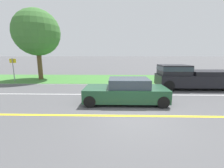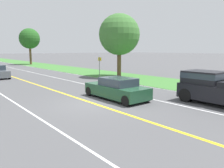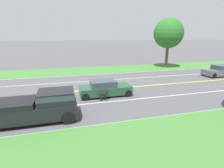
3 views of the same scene
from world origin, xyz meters
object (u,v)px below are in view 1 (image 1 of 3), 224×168
at_px(ego_car, 126,91).
at_px(pickup_truck, 191,77).
at_px(roadside_tree_right_near, 37,33).
at_px(street_sign, 13,67).
at_px(dog, 130,88).

relative_size(ego_car, pickup_truck, 0.79).
bearing_deg(roadside_tree_right_near, street_sign, 125.48).
bearing_deg(roadside_tree_right_near, dog, -126.10).
height_order(dog, roadside_tree_right_near, roadside_tree_right_near).
relative_size(dog, roadside_tree_right_near, 0.15).
height_order(pickup_truck, street_sign, street_sign).
xyz_separation_m(dog, roadside_tree_right_near, (6.53, 8.95, 4.24)).
bearing_deg(ego_car, pickup_truck, -55.88).
height_order(pickup_truck, roadside_tree_right_near, roadside_tree_right_near).
xyz_separation_m(pickup_truck, street_sign, (2.79, 15.81, 0.50)).
bearing_deg(street_sign, ego_car, -120.98).
bearing_deg(dog, roadside_tree_right_near, 47.13).
relative_size(ego_car, street_sign, 1.96).
height_order(ego_car, roadside_tree_right_near, roadside_tree_right_near).
height_order(ego_car, dog, ego_car).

